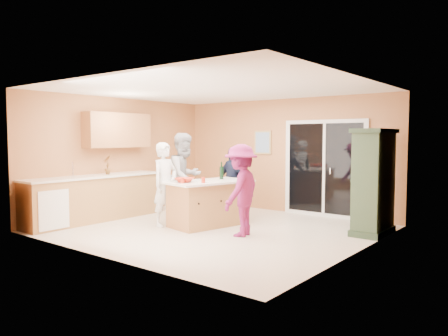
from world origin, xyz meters
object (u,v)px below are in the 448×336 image
Objects in this scene: woman_navy at (233,182)px; woman_white at (165,184)px; kitchen_island at (209,205)px; green_hutch at (374,183)px; woman_magenta at (241,190)px; woman_grey at (185,177)px.

woman_white is at bearing 87.59° from woman_navy.
woman_white is (-0.64, -0.55, 0.40)m from kitchen_island.
kitchen_island is 3.09m from green_hutch.
green_hutch reaches higher than woman_white.
kitchen_island is at bearing -156.28° from green_hutch.
woman_white is at bearing -94.81° from woman_magenta.
green_hutch reaches higher than kitchen_island.
woman_grey is at bearing -116.18° from woman_magenta.
kitchen_island is 0.88m from woman_grey.
woman_navy is 0.95× the size of woman_magenta.
woman_magenta reaches higher than woman_navy.
woman_magenta is (-1.77, -1.55, -0.11)m from green_hutch.
woman_magenta is at bearing -84.20° from woman_white.
woman_magenta is at bearing -138.74° from green_hutch.
kitchen_island is 0.93m from woman_white.
green_hutch is at bearing 118.88° from woman_magenta.
kitchen_island is 1.15m from woman_navy.
woman_grey is at bearing -176.14° from kitchen_island.
woman_white is (-3.43, -1.77, -0.10)m from green_hutch.
woman_magenta reaches higher than kitchen_island.
woman_magenta is (1.75, -0.43, -0.10)m from woman_grey.
woman_white is 0.66m from woman_grey.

